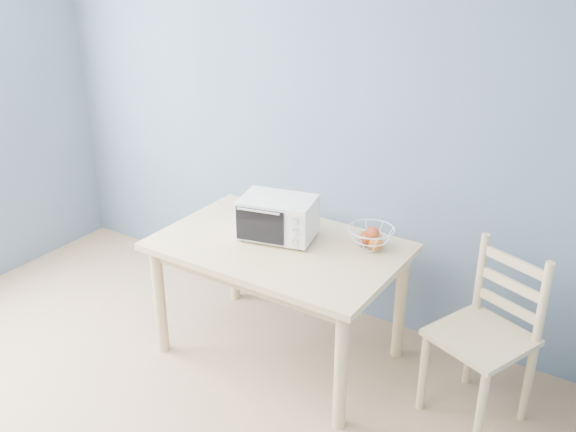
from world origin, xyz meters
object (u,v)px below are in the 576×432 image
Objects in this scene: dining_table at (279,259)px; dining_chair at (486,338)px; fruit_basket at (372,237)px; toaster_oven at (275,217)px.

dining_chair is (1.19, 0.14, -0.18)m from dining_table.
dining_table is at bearing -152.59° from fruit_basket.
dining_chair is (1.26, 0.08, -0.41)m from toaster_oven.
toaster_oven is at bearing -154.81° from dining_chair.
dining_chair is at bearing -9.63° from toaster_oven.
dining_chair reaches higher than fruit_basket.
dining_table is 1.47× the size of dining_chair.
toaster_oven reaches higher than fruit_basket.
dining_chair is at bearing 6.82° from dining_table.
toaster_oven reaches higher than dining_chair.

